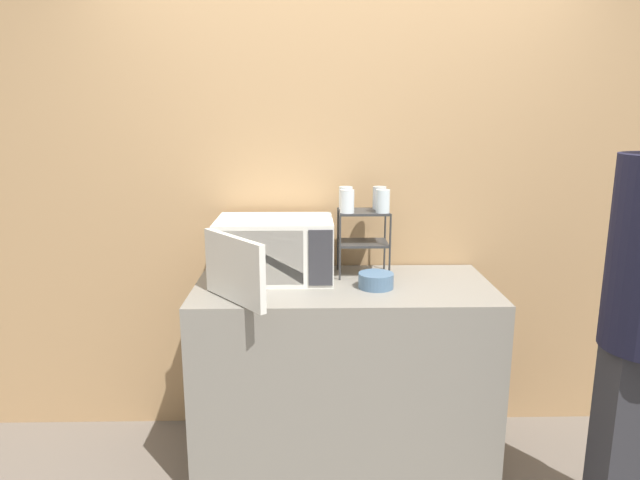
{
  "coord_description": "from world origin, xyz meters",
  "views": [
    {
      "loc": [
        -0.17,
        -2.3,
        1.75
      ],
      "look_at": [
        -0.11,
        0.38,
        1.14
      ],
      "focal_mm": 32.0,
      "sensor_mm": 36.0,
      "label": 1
    }
  ],
  "objects_px": {
    "glass_back_right": "(379,198)",
    "bowl": "(376,281)",
    "glass_back_left": "(346,198)",
    "dish_rack": "(363,229)",
    "microwave": "(273,250)",
    "glass_front_left": "(347,201)",
    "glass_front_right": "(383,201)"
  },
  "relations": [
    {
      "from": "dish_rack",
      "to": "bowl",
      "type": "height_order",
      "value": "dish_rack"
    },
    {
      "from": "dish_rack",
      "to": "glass_front_left",
      "type": "bearing_deg",
      "value": -145.59
    },
    {
      "from": "glass_front_left",
      "to": "bowl",
      "type": "height_order",
      "value": "glass_front_left"
    },
    {
      "from": "glass_back_right",
      "to": "glass_back_left",
      "type": "xyz_separation_m",
      "value": [
        -0.17,
        -0.0,
        0.0
      ]
    },
    {
      "from": "glass_front_left",
      "to": "bowl",
      "type": "xyz_separation_m",
      "value": [
        0.13,
        -0.16,
        -0.36
      ]
    },
    {
      "from": "microwave",
      "to": "glass_front_left",
      "type": "distance_m",
      "value": 0.44
    },
    {
      "from": "microwave",
      "to": "dish_rack",
      "type": "distance_m",
      "value": 0.47
    },
    {
      "from": "glass_back_right",
      "to": "microwave",
      "type": "bearing_deg",
      "value": -166.1
    },
    {
      "from": "dish_rack",
      "to": "glass_front_left",
      "type": "height_order",
      "value": "glass_front_left"
    },
    {
      "from": "dish_rack",
      "to": "glass_front_right",
      "type": "distance_m",
      "value": 0.18
    },
    {
      "from": "glass_back_right",
      "to": "bowl",
      "type": "distance_m",
      "value": 0.45
    },
    {
      "from": "glass_back_left",
      "to": "microwave",
      "type": "bearing_deg",
      "value": -160.13
    },
    {
      "from": "microwave",
      "to": "bowl",
      "type": "bearing_deg",
      "value": -16.54
    },
    {
      "from": "microwave",
      "to": "bowl",
      "type": "distance_m",
      "value": 0.53
    },
    {
      "from": "glass_back_right",
      "to": "bowl",
      "type": "xyz_separation_m",
      "value": [
        -0.04,
        -0.28,
        -0.36
      ]
    },
    {
      "from": "microwave",
      "to": "glass_back_left",
      "type": "distance_m",
      "value": 0.46
    },
    {
      "from": "microwave",
      "to": "glass_back_left",
      "type": "bearing_deg",
      "value": 19.87
    },
    {
      "from": "dish_rack",
      "to": "glass_back_left",
      "type": "height_order",
      "value": "glass_back_left"
    },
    {
      "from": "glass_back_left",
      "to": "bowl",
      "type": "distance_m",
      "value": 0.47
    },
    {
      "from": "glass_front_right",
      "to": "bowl",
      "type": "distance_m",
      "value": 0.4
    },
    {
      "from": "bowl",
      "to": "microwave",
      "type": "bearing_deg",
      "value": 163.46
    },
    {
      "from": "glass_front_right",
      "to": "glass_back_left",
      "type": "xyz_separation_m",
      "value": [
        -0.17,
        0.11,
        0.0
      ]
    },
    {
      "from": "glass_front_right",
      "to": "microwave",
      "type": "bearing_deg",
      "value": -177.78
    },
    {
      "from": "glass_front_left",
      "to": "glass_front_right",
      "type": "xyz_separation_m",
      "value": [
        0.17,
        0.0,
        0.0
      ]
    },
    {
      "from": "microwave",
      "to": "dish_rack",
      "type": "xyz_separation_m",
      "value": [
        0.45,
        0.08,
        0.09
      ]
    },
    {
      "from": "glass_back_right",
      "to": "bowl",
      "type": "height_order",
      "value": "glass_back_right"
    },
    {
      "from": "glass_back_left",
      "to": "bowl",
      "type": "relative_size",
      "value": 0.68
    },
    {
      "from": "glass_front_left",
      "to": "glass_back_left",
      "type": "height_order",
      "value": "same"
    },
    {
      "from": "glass_front_left",
      "to": "glass_back_right",
      "type": "bearing_deg",
      "value": 33.85
    },
    {
      "from": "microwave",
      "to": "glass_back_right",
      "type": "relative_size",
      "value": 6.49
    },
    {
      "from": "glass_front_left",
      "to": "glass_back_right",
      "type": "distance_m",
      "value": 0.21
    },
    {
      "from": "bowl",
      "to": "glass_back_left",
      "type": "bearing_deg",
      "value": 114.79
    }
  ]
}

